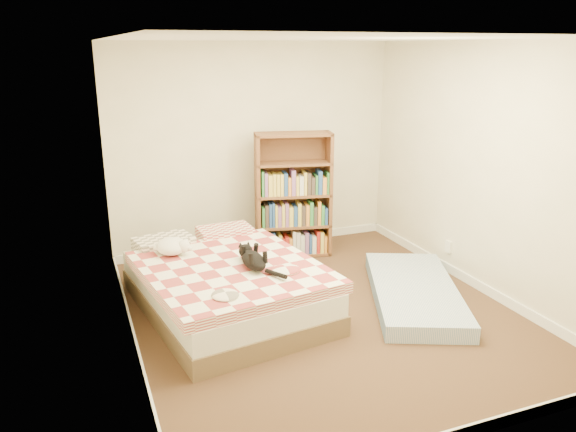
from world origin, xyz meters
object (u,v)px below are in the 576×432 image
object	(u,v)px
white_dog	(173,246)
bookshelf	(292,211)
bed	(225,283)
floor_mattress	(414,292)
black_cat	(253,259)

from	to	relation	value
white_dog	bookshelf	bearing A→B (deg)	22.29
bed	floor_mattress	size ratio (longest dim) A/B	1.27
white_dog	black_cat	bearing A→B (deg)	-48.27
black_cat	bookshelf	bearing A→B (deg)	55.41
bed	white_dog	xyz separation A→B (m)	(-0.42, 0.32, 0.33)
black_cat	white_dog	world-z (taller)	black_cat
bed	bookshelf	xyz separation A→B (m)	(1.16, 1.14, 0.30)
bed	black_cat	world-z (taller)	black_cat
bed	bookshelf	distance (m)	1.65
bookshelf	floor_mattress	world-z (taller)	bookshelf
bed	bookshelf	bearing A→B (deg)	36.16
bookshelf	black_cat	xyz separation A→B (m)	(-0.96, -1.40, 0.02)
floor_mattress	white_dog	distance (m)	2.44
bookshelf	floor_mattress	size ratio (longest dim) A/B	0.84
bed	black_cat	size ratio (longest dim) A/B	3.19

